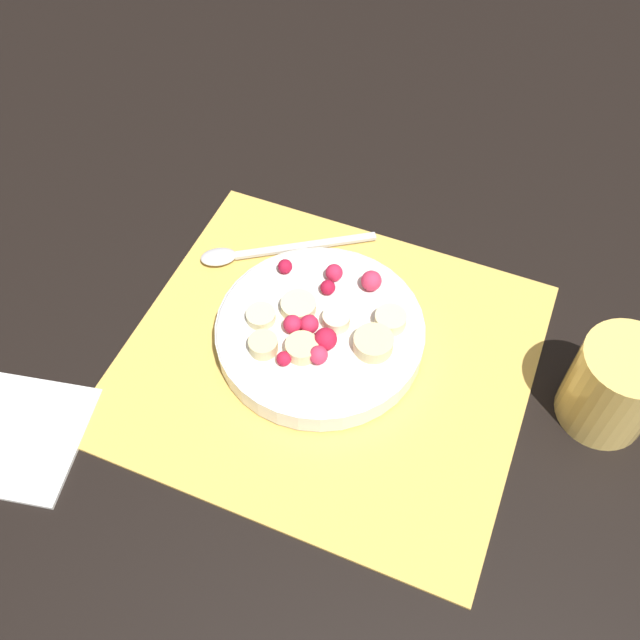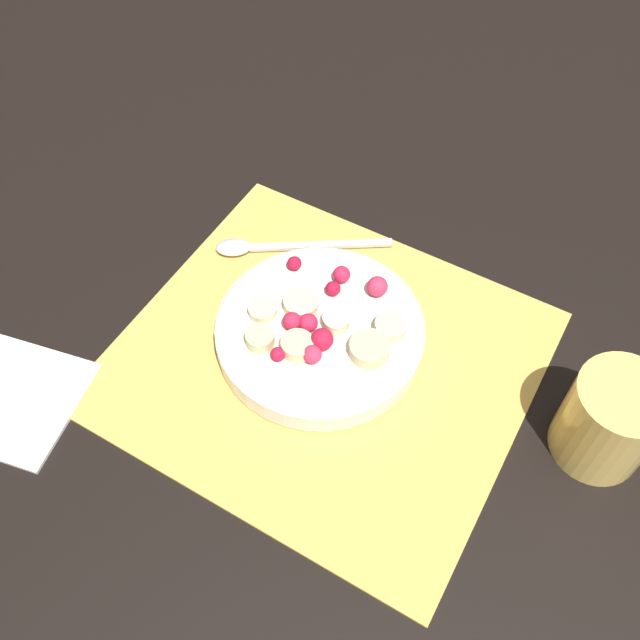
% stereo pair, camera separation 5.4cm
% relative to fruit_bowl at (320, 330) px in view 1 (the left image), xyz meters
% --- Properties ---
extents(ground_plane, '(3.00, 3.00, 0.00)m').
position_rel_fruit_bowl_xyz_m(ground_plane, '(-0.01, 0.02, -0.02)').
color(ground_plane, black).
extents(placemat, '(0.39, 0.35, 0.01)m').
position_rel_fruit_bowl_xyz_m(placemat, '(-0.01, 0.02, -0.02)').
color(placemat, '#E0B251').
rests_on(placemat, ground_plane).
extents(fruit_bowl, '(0.21, 0.21, 0.05)m').
position_rel_fruit_bowl_xyz_m(fruit_bowl, '(0.00, 0.00, 0.00)').
color(fruit_bowl, white).
rests_on(fruit_bowl, placemat).
extents(spoon, '(0.17, 0.12, 0.01)m').
position_rel_fruit_bowl_xyz_m(spoon, '(0.11, -0.08, -0.01)').
color(spoon, silver).
rests_on(spoon, placemat).
extents(drinking_glass, '(0.08, 0.08, 0.09)m').
position_rel_fruit_bowl_xyz_m(drinking_glass, '(-0.27, -0.03, 0.02)').
color(drinking_glass, '#F4CC66').
rests_on(drinking_glass, ground_plane).
extents(napkin, '(0.15, 0.14, 0.01)m').
position_rel_fruit_bowl_xyz_m(napkin, '(0.22, 0.20, -0.02)').
color(napkin, white).
rests_on(napkin, ground_plane).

